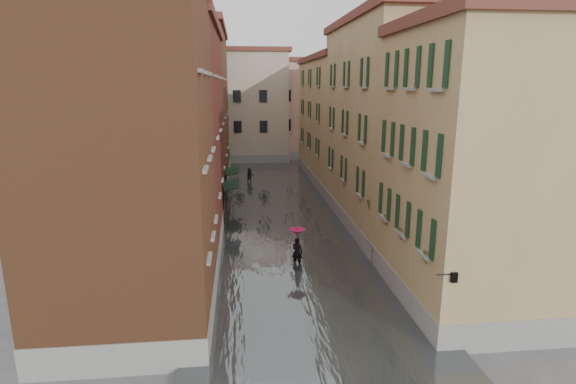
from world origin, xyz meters
TOP-DOWN VIEW (x-y plane):
  - ground at (0.00, 0.00)m, footprint 120.00×120.00m
  - floodwater at (0.00, 13.00)m, footprint 10.00×60.00m
  - building_left_near at (-7.00, -2.00)m, footprint 6.00×8.00m
  - building_left_mid at (-7.00, 9.00)m, footprint 6.00×14.00m
  - building_left_far at (-7.00, 24.00)m, footprint 6.00×16.00m
  - building_right_near at (7.00, -2.00)m, footprint 6.00×8.00m
  - building_right_mid at (7.00, 9.00)m, footprint 6.00×14.00m
  - building_right_far at (7.00, 24.00)m, footprint 6.00×16.00m
  - building_end_cream at (-3.00, 38.00)m, footprint 12.00×9.00m
  - building_end_pink at (6.00, 40.00)m, footprint 10.00×9.00m
  - awning_near at (-3.48, 11.35)m, footprint 1.09×3.41m
  - awning_far at (-3.49, 16.38)m, footprint 1.09×3.07m
  - wall_lantern at (4.33, -6.00)m, footprint 0.71×0.22m
  - window_planters at (4.12, -0.83)m, footprint 0.59×8.36m
  - pedestrian_main at (0.07, 2.49)m, footprint 0.89×0.89m
  - pedestrian_far at (-1.92, 22.87)m, footprint 0.79×0.63m

SIDE VIEW (x-z plane):
  - ground at x=0.00m, z-range 0.00..0.00m
  - floodwater at x=0.00m, z-range 0.00..0.20m
  - pedestrian_far at x=-1.92m, z-range 0.00..1.55m
  - pedestrian_main at x=0.07m, z-range 0.20..2.26m
  - awning_far at x=-3.49m, z-range 1.07..3.87m
  - awning_near at x=-3.48m, z-range 1.08..3.88m
  - wall_lantern at x=4.33m, z-range 2.83..3.18m
  - window_planters at x=4.12m, z-range 3.09..3.93m
  - building_right_near at x=7.00m, z-range 0.00..11.50m
  - building_right_far at x=7.00m, z-range 0.00..11.50m
  - building_end_pink at x=6.00m, z-range 0.00..12.00m
  - building_left_mid at x=-7.00m, z-range 0.00..12.50m
  - building_left_near at x=-7.00m, z-range 0.00..13.00m
  - building_right_mid at x=7.00m, z-range 0.00..13.00m
  - building_end_cream at x=-3.00m, z-range 0.00..13.00m
  - building_left_far at x=-7.00m, z-range 0.00..14.00m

